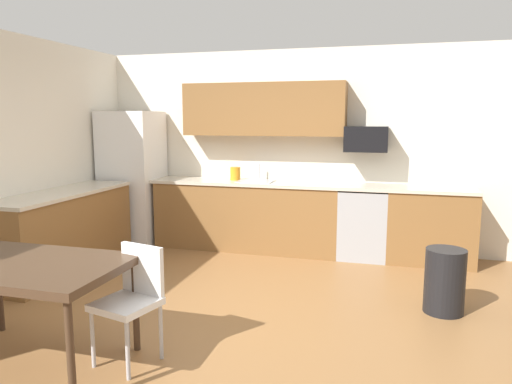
{
  "coord_description": "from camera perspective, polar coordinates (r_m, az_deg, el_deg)",
  "views": [
    {
      "loc": [
        1.36,
        -3.85,
        1.77
      ],
      "look_at": [
        0.0,
        1.0,
        1.0
      ],
      "focal_mm": 33.52,
      "sensor_mm": 36.0,
      "label": 1
    }
  ],
  "objects": [
    {
      "name": "sink_basin",
      "position": [
        6.45,
        -0.01,
        0.76
      ],
      "size": [
        0.48,
        0.4,
        0.14
      ],
      "primitive_type": "cube",
      "color": "#A5A8AD",
      "rests_on": "countertop_back"
    },
    {
      "name": "wall_back",
      "position": [
        6.66,
        3.85,
        5.05
      ],
      "size": [
        5.8,
        0.1,
        2.7
      ],
      "primitive_type": "cube",
      "color": "silver",
      "rests_on": "ground"
    },
    {
      "name": "refrigerator",
      "position": [
        7.08,
        -14.48,
        1.67
      ],
      "size": [
        0.76,
        0.7,
        1.88
      ],
      "primitive_type": "cube",
      "color": "white",
      "rests_on": "ground"
    },
    {
      "name": "countertop_left",
      "position": [
        5.98,
        -22.28,
        -0.14
      ],
      "size": [
        0.64,
        2.0,
        0.04
      ],
      "primitive_type": "cube",
      "color": "beige",
      "rests_on": "cabinet_run_left"
    },
    {
      "name": "trash_bin",
      "position": [
        4.79,
        21.59,
        -9.84
      ],
      "size": [
        0.36,
        0.36,
        0.6
      ],
      "primitive_type": "cylinder",
      "color": "black",
      "rests_on": "ground"
    },
    {
      "name": "upper_cabinets_back",
      "position": [
        6.5,
        0.87,
        9.83
      ],
      "size": [
        2.2,
        0.34,
        0.7
      ],
      "primitive_type": "cube",
      "color": "brown"
    },
    {
      "name": "cabinet_run_back_right",
      "position": [
        6.32,
        20.08,
        -3.91
      ],
      "size": [
        1.04,
        0.6,
        0.9
      ],
      "primitive_type": "cube",
      "color": "brown",
      "rests_on": "ground"
    },
    {
      "name": "kettle",
      "position": [
        6.57,
        -2.48,
        2.13
      ],
      "size": [
        0.14,
        0.14,
        0.2
      ],
      "primitive_type": "cylinder",
      "color": "orange",
      "rests_on": "countertop_back"
    },
    {
      "name": "countertop_back",
      "position": [
        6.36,
        3.16,
        0.99
      ],
      "size": [
        4.8,
        0.64,
        0.04
      ],
      "primitive_type": "cube",
      "color": "beige",
      "rests_on": "cabinet_run_back"
    },
    {
      "name": "chair_near_table",
      "position": [
        3.68,
        -14.49,
        -11.7
      ],
      "size": [
        0.49,
        0.49,
        0.85
      ],
      "color": "white",
      "rests_on": "ground"
    },
    {
      "name": "microwave",
      "position": [
        6.27,
        13.01,
        6.17
      ],
      "size": [
        0.54,
        0.36,
        0.32
      ],
      "primitive_type": "cube",
      "color": "black"
    },
    {
      "name": "ground_plane",
      "position": [
        4.46,
        -3.59,
        -14.75
      ],
      "size": [
        12.0,
        12.0,
        0.0
      ],
      "primitive_type": "plane",
      "color": "olive"
    },
    {
      "name": "cabinet_run_left",
      "position": [
        6.07,
        -22.03,
        -4.53
      ],
      "size": [
        0.6,
        2.0,
        0.9
      ],
      "primitive_type": "cube",
      "color": "brown",
      "rests_on": "ground"
    },
    {
      "name": "sink_faucet",
      "position": [
        6.61,
        0.41,
        2.34
      ],
      "size": [
        0.02,
        0.02,
        0.24
      ],
      "primitive_type": "cylinder",
      "color": "#B2B5BA",
      "rests_on": "countertop_back"
    },
    {
      "name": "dining_table",
      "position": [
        3.82,
        -25.79,
        -8.46
      ],
      "size": [
        1.4,
        0.9,
        0.76
      ],
      "color": "#422D1E",
      "rests_on": "ground"
    },
    {
      "name": "oven_range",
      "position": [
        6.3,
        12.64,
        -3.57
      ],
      "size": [
        0.6,
        0.6,
        0.91
      ],
      "color": "#999BA0",
      "rests_on": "ground"
    },
    {
      "name": "cabinet_run_back",
      "position": [
        6.56,
        -1.08,
        -2.92
      ],
      "size": [
        2.51,
        0.6,
        0.9
      ],
      "primitive_type": "cube",
      "color": "brown",
      "rests_on": "ground"
    }
  ]
}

